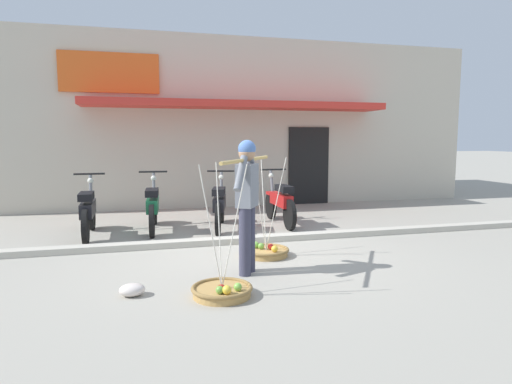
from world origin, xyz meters
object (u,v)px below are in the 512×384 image
Objects in this scene: motorcycle_third_in_row at (220,205)px; plastic_litter_bag at (132,290)px; motorcycle_end_of_row at (280,202)px; motorcycle_second_in_row at (153,207)px; motorcycle_nearest_shop at (88,211)px; fruit_vendor at (247,197)px; fruit_basket_right_side at (222,290)px; fruit_basket_left_side at (266,251)px.

plastic_litter_bag is (-1.58, -3.36, -0.38)m from motorcycle_third_in_row.
motorcycle_end_of_row is (1.24, 0.12, 0.00)m from motorcycle_third_in_row.
motorcycle_second_in_row is at bearing 173.63° from motorcycle_third_in_row.
motorcycle_nearest_shop and motorcycle_second_in_row have the same top height.
motorcycle_nearest_shop and motorcycle_third_in_row have the same top height.
motorcycle_second_in_row is 3.53m from plastic_litter_bag.
motorcycle_end_of_row reaches higher than plastic_litter_bag.
fruit_vendor is at bearing -70.51° from motorcycle_second_in_row.
motorcycle_second_in_row is 1.24m from motorcycle_third_in_row.
fruit_basket_right_side is 4.21m from motorcycle_end_of_row.
fruit_basket_left_side is at bearing 58.06° from fruit_vendor.
motorcycle_third_in_row is 0.98× the size of motorcycle_end_of_row.
motorcycle_third_in_row is at bearing -6.37° from motorcycle_second_in_row.
fruit_basket_left_side is (0.47, 0.75, -0.90)m from fruit_vendor.
fruit_basket_right_side is 5.18× the size of plastic_litter_bag.
motorcycle_second_in_row is 1.00× the size of motorcycle_end_of_row.
motorcycle_nearest_shop and motorcycle_end_of_row have the same top height.
motorcycle_second_in_row is (-1.07, 3.01, -0.53)m from fruit_vendor.
motorcycle_end_of_row is at bearing 50.96° from plastic_litter_bag.
fruit_vendor is 0.93× the size of motorcycle_nearest_shop.
fruit_basket_right_side is 3.70m from motorcycle_third_in_row.
fruit_basket_right_side is at bearing -64.13° from motorcycle_nearest_shop.
plastic_litter_bag is (0.76, -3.24, -0.38)m from motorcycle_nearest_shop.
motorcycle_nearest_shop is 1.13m from motorcycle_second_in_row.
motorcycle_nearest_shop is 6.50× the size of plastic_litter_bag.
motorcycle_second_in_row is 2.47m from motorcycle_end_of_row.
motorcycle_second_in_row is at bearing 179.71° from motorcycle_end_of_row.
motorcycle_third_in_row is (1.23, -0.14, 0.00)m from motorcycle_second_in_row.
plastic_litter_bag is (-2.82, -3.48, -0.38)m from motorcycle_end_of_row.
fruit_basket_right_side reaches higher than motorcycle_nearest_shop.
fruit_basket_left_side is at bearing 33.21° from plastic_litter_bag.
motorcycle_nearest_shop is 3.59m from motorcycle_end_of_row.
motorcycle_third_in_row is 3.73m from plastic_litter_bag.
motorcycle_nearest_shop is at bearing 115.87° from fruit_basket_right_side.
fruit_basket_left_side reaches higher than motorcycle_end_of_row.
fruit_basket_left_side is at bearing -55.91° from motorcycle_second_in_row.
motorcycle_second_in_row is at bearing 124.09° from fruit_basket_left_side.
motorcycle_nearest_shop is at bearing -177.21° from motorcycle_third_in_row.
fruit_basket_left_side is at bearing -112.73° from motorcycle_end_of_row.
fruit_vendor is 6.05× the size of plastic_litter_bag.
motorcycle_third_in_row is at bearing 64.81° from plastic_litter_bag.
fruit_vendor is 1.26m from fruit_basket_left_side.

